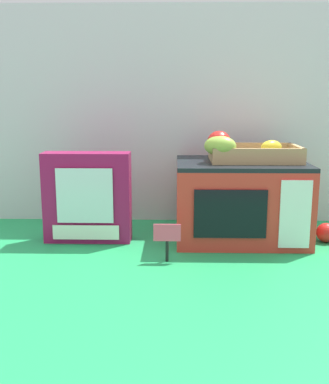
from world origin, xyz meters
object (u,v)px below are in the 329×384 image
(cookie_set_box, at_px, (87,198))
(price_sign, at_px, (167,237))
(loose_toy_apple, at_px, (326,233))
(food_groups_crate, at_px, (244,152))
(toy_microwave, at_px, (240,200))

(cookie_set_box, bearing_deg, price_sign, -35.82)
(cookie_set_box, distance_m, loose_toy_apple, 0.71)
(food_groups_crate, height_order, loose_toy_apple, food_groups_crate)
(toy_microwave, bearing_deg, loose_toy_apple, -8.86)
(toy_microwave, distance_m, price_sign, 0.30)
(cookie_set_box, bearing_deg, toy_microwave, 5.05)
(toy_microwave, distance_m, food_groups_crate, 0.15)
(toy_microwave, xyz_separation_m, loose_toy_apple, (0.25, -0.04, -0.09))
(toy_microwave, relative_size, price_sign, 3.76)
(toy_microwave, xyz_separation_m, cookie_set_box, (-0.45, -0.04, 0.01))
(cookie_set_box, bearing_deg, food_groups_crate, 4.26)
(price_sign, height_order, loose_toy_apple, price_sign)
(price_sign, distance_m, loose_toy_apple, 0.50)
(toy_microwave, xyz_separation_m, price_sign, (-0.21, -0.21, -0.05))
(food_groups_crate, relative_size, cookie_set_box, 1.09)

